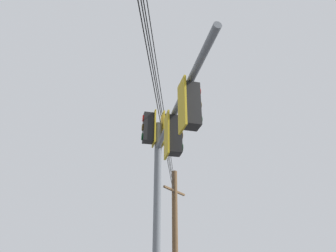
# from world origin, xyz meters

# --- Properties ---
(signal_mast_assembly) EXTENTS (4.79, 2.30, 6.83)m
(signal_mast_assembly) POSITION_xyz_m (1.61, 0.26, 4.91)
(signal_mast_assembly) COLOR slate
(signal_mast_assembly) RESTS_ON ground
(utility_pole_wooden) EXTENTS (1.04, 2.23, 8.78)m
(utility_pole_wooden) POSITION_xyz_m (-8.10, 7.39, 4.49)
(utility_pole_wooden) COLOR brown
(utility_pole_wooden) RESTS_ON ground
(overhead_wire_span) EXTENTS (19.36, 14.89, 1.47)m
(overhead_wire_span) POSITION_xyz_m (1.57, -0.05, 7.39)
(overhead_wire_span) COLOR black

